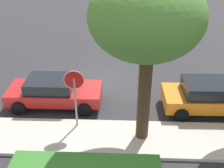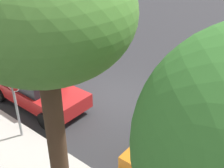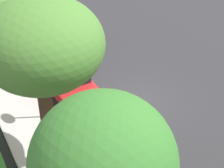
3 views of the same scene
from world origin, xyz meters
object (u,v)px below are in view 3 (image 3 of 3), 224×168
Objects in this scene: parked_car_red at (68,81)px; parked_car_black at (23,25)px; street_tree_near_corner at (42,46)px; stop_sign at (39,84)px; street_tree_far at (104,164)px.

parked_car_red is 1.10× the size of parked_car_black.
parked_car_red is at bearing -29.13° from street_tree_near_corner.
street_tree_near_corner is (-3.93, 2.19, 4.12)m from parked_car_red.
stop_sign is 0.62× the size of parked_car_red.
street_tree_far reaches higher than parked_car_red.
stop_sign is 3.96m from street_tree_near_corner.
street_tree_far is at bearing 171.22° from parked_car_black.
street_tree_near_corner is at bearing 169.02° from parked_car_black.
street_tree_far is (-15.83, 2.45, 3.19)m from parked_car_black.
stop_sign is 0.42× the size of street_tree_near_corner.
stop_sign is 7.29m from street_tree_far.
parked_car_red is at bearing -52.98° from stop_sign.
parked_car_black is at bearing -0.26° from parked_car_red.
street_tree_far is (-8.30, 2.41, 3.20)m from parked_car_red.
stop_sign is 0.48× the size of street_tree_far.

